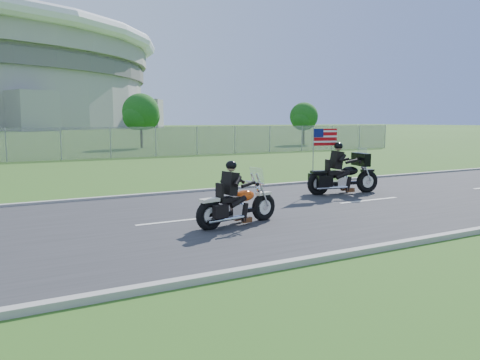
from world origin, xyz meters
TOP-DOWN VIEW (x-y plane):
  - ground at (0.00, 0.00)m, footprint 420.00×420.00m
  - road at (0.00, 0.00)m, footprint 120.00×8.00m
  - curb_north at (0.00, 4.05)m, footprint 120.00×0.18m
  - curb_south at (0.00, -4.05)m, footprint 120.00×0.18m
  - fence at (-5.00, 20.00)m, footprint 60.00×0.03m
  - tree_fence_near at (6.04, 30.04)m, footprint 3.52×3.28m
  - tree_fence_far at (22.04, 28.03)m, footprint 3.08×2.87m
  - motorcycle_lead at (-1.03, -1.01)m, footprint 2.26×0.81m
  - motorcycle_follow at (4.21, 1.43)m, footprint 2.55×1.04m

SIDE VIEW (x-z plane):
  - ground at x=0.00m, z-range 0.00..0.00m
  - road at x=0.00m, z-range 0.00..0.04m
  - curb_north at x=0.00m, z-range -0.01..0.11m
  - curb_south at x=0.00m, z-range -0.01..0.11m
  - motorcycle_lead at x=-1.03m, z-range -0.28..1.25m
  - motorcycle_follow at x=4.21m, z-range -0.48..1.66m
  - fence at x=-5.00m, z-range 0.00..2.00m
  - tree_fence_far at x=22.04m, z-range 0.54..4.74m
  - tree_fence_near at x=6.04m, z-range 0.60..5.35m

